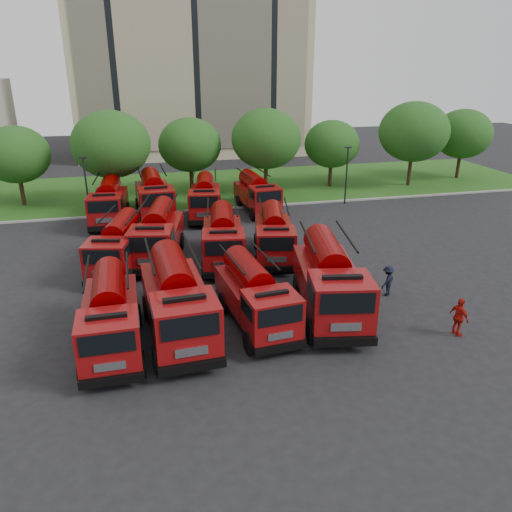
{
  "coord_description": "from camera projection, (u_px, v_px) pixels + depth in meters",
  "views": [
    {
      "loc": [
        -5.92,
        -23.46,
        11.95
      ],
      "look_at": [
        0.11,
        1.86,
        1.8
      ],
      "focal_mm": 35.0,
      "sensor_mm": 36.0,
      "label": 1
    }
  ],
  "objects": [
    {
      "name": "lawn",
      "position": [
        200.0,
        188.0,
        50.43
      ],
      "size": [
        70.0,
        16.0,
        0.12
      ],
      "primitive_type": "cube",
      "color": "#1E4F15",
      "rests_on": "ground"
    },
    {
      "name": "fire_truck_2",
      "position": [
        255.0,
        295.0,
        23.83
      ],
      "size": [
        3.0,
        6.93,
        3.06
      ],
      "rotation": [
        0.0,
        0.0,
        0.1
      ],
      "color": "black",
      "rests_on": "ground"
    },
    {
      "name": "fire_truck_3",
      "position": [
        329.0,
        280.0,
        24.81
      ],
      "size": [
        4.13,
        8.34,
        3.63
      ],
      "rotation": [
        0.0,
        0.0,
        -0.18
      ],
      "color": "black",
      "rests_on": "ground"
    },
    {
      "name": "ground",
      "position": [
        262.0,
        299.0,
        26.88
      ],
      "size": [
        140.0,
        140.0,
        0.0
      ],
      "primitive_type": "plane",
      "color": "black",
      "rests_on": "ground"
    },
    {
      "name": "firefighter_1",
      "position": [
        265.0,
        347.0,
        22.41
      ],
      "size": [
        0.97,
        0.74,
        1.78
      ],
      "primitive_type": "imported",
      "rotation": [
        0.0,
        0.0,
        -0.34
      ],
      "color": "#A8130C",
      "rests_on": "ground"
    },
    {
      "name": "lamp_post_1",
      "position": [
        347.0,
        172.0,
        44.01
      ],
      "size": [
        0.6,
        0.25,
        5.11
      ],
      "color": "black",
      "rests_on": "ground"
    },
    {
      "name": "fire_truck_8",
      "position": [
        109.0,
        202.0,
        39.24
      ],
      "size": [
        3.02,
        7.35,
        3.28
      ],
      "rotation": [
        0.0,
        0.0,
        -0.07
      ],
      "color": "black",
      "rests_on": "ground"
    },
    {
      "name": "firefighter_0",
      "position": [
        330.0,
        334.0,
        23.42
      ],
      "size": [
        0.89,
        0.81,
        1.98
      ],
      "primitive_type": "imported",
      "rotation": [
        0.0,
        0.0,
        0.5
      ],
      "color": "black",
      "rests_on": "ground"
    },
    {
      "name": "tree_4",
      "position": [
        266.0,
        139.0,
        46.67
      ],
      "size": [
        6.55,
        6.55,
        8.01
      ],
      "color": "#382314",
      "rests_on": "ground"
    },
    {
      "name": "tree_3",
      "position": [
        190.0,
        145.0,
        46.72
      ],
      "size": [
        5.88,
        5.88,
        7.19
      ],
      "color": "#382314",
      "rests_on": "ground"
    },
    {
      "name": "fire_truck_0",
      "position": [
        110.0,
        315.0,
        21.81
      ],
      "size": [
        2.68,
        7.06,
        3.19
      ],
      "rotation": [
        0.0,
        0.0,
        0.02
      ],
      "color": "black",
      "rests_on": "ground"
    },
    {
      "name": "lamp_post_0",
      "position": [
        86.0,
        185.0,
        39.26
      ],
      "size": [
        0.6,
        0.25,
        5.11
      ],
      "color": "black",
      "rests_on": "ground"
    },
    {
      "name": "curb",
      "position": [
        212.0,
        209.0,
        43.08
      ],
      "size": [
        70.0,
        0.3,
        0.14
      ],
      "primitive_type": "cube",
      "color": "gray",
      "rests_on": "ground"
    },
    {
      "name": "fire_truck_11",
      "position": [
        257.0,
        193.0,
        42.24
      ],
      "size": [
        2.88,
        6.94,
        3.09
      ],
      "rotation": [
        0.0,
        0.0,
        0.07
      ],
      "color": "black",
      "rests_on": "ground"
    },
    {
      "name": "firefighter_4",
      "position": [
        94.0,
        277.0,
        29.75
      ],
      "size": [
        1.02,
        0.89,
        1.76
      ],
      "primitive_type": "imported",
      "rotation": [
        0.0,
        0.0,
        2.67
      ],
      "color": "black",
      "rests_on": "ground"
    },
    {
      "name": "fire_truck_10",
      "position": [
        205.0,
        198.0,
        40.61
      ],
      "size": [
        3.47,
        7.33,
        3.21
      ],
      "rotation": [
        0.0,
        0.0,
        -0.15
      ],
      "color": "black",
      "rests_on": "ground"
    },
    {
      "name": "tree_6",
      "position": [
        414.0,
        132.0,
        49.36
      ],
      "size": [
        6.89,
        6.89,
        8.42
      ],
      "color": "#382314",
      "rests_on": "ground"
    },
    {
      "name": "firefighter_5",
      "position": [
        284.0,
        263.0,
        31.81
      ],
      "size": [
        1.79,
        1.13,
        1.79
      ],
      "primitive_type": "imported",
      "rotation": [
        0.0,
        0.0,
        2.88
      ],
      "color": "#A8130C",
      "rests_on": "ground"
    },
    {
      "name": "tree_2",
      "position": [
        111.0,
        144.0,
        42.7
      ],
      "size": [
        6.72,
        6.72,
        8.22
      ],
      "color": "#382314",
      "rests_on": "ground"
    },
    {
      "name": "fire_truck_4",
      "position": [
        118.0,
        246.0,
        30.17
      ],
      "size": [
        3.88,
        7.23,
        3.13
      ],
      "rotation": [
        0.0,
        0.0,
        -0.23
      ],
      "color": "black",
      "rests_on": "ground"
    },
    {
      "name": "fire_truck_7",
      "position": [
        274.0,
        235.0,
        32.13
      ],
      "size": [
        3.75,
        7.16,
        3.11
      ],
      "rotation": [
        0.0,
        0.0,
        -0.22
      ],
      "color": "black",
      "rests_on": "ground"
    },
    {
      "name": "fire_truck_9",
      "position": [
        154.0,
        196.0,
        40.58
      ],
      "size": [
        3.12,
        7.88,
        3.54
      ],
      "rotation": [
        0.0,
        0.0,
        0.04
      ],
      "color": "black",
      "rests_on": "ground"
    },
    {
      "name": "tree_5",
      "position": [
        332.0,
        144.0,
        49.41
      ],
      "size": [
        5.46,
        5.46,
        6.68
      ],
      "color": "#382314",
      "rests_on": "ground"
    },
    {
      "name": "tree_7",
      "position": [
        463.0,
        134.0,
        52.93
      ],
      "size": [
        6.05,
        6.05,
        7.39
      ],
      "color": "#382314",
      "rests_on": "ground"
    },
    {
      "name": "fire_truck_5",
      "position": [
        158.0,
        234.0,
        31.78
      ],
      "size": [
        3.98,
        7.77,
        3.38
      ],
      "rotation": [
        0.0,
        0.0,
        -0.2
      ],
      "color": "black",
      "rests_on": "ground"
    },
    {
      "name": "apartment_building",
      "position": [
        190.0,
        57.0,
        66.22
      ],
      "size": [
        30.0,
        14.18,
        25.0
      ],
      "color": "beige",
      "rests_on": "ground"
    },
    {
      "name": "firefighter_2",
      "position": [
        456.0,
        335.0,
        23.38
      ],
      "size": [
        0.81,
        1.2,
        1.88
      ],
      "primitive_type": "imported",
      "rotation": [
        0.0,
        0.0,
        1.75
      ],
      "color": "#A8130C",
      "rests_on": "ground"
    },
    {
      "name": "fire_truck_1",
      "position": [
        177.0,
        300.0,
        22.82
      ],
      "size": [
        3.22,
        7.95,
        3.55
      ],
      "rotation": [
        0.0,
        0.0,
        0.06
      ],
      "color": "black",
      "rests_on": "ground"
    },
    {
      "name": "fire_truck_6",
      "position": [
        223.0,
        238.0,
        31.36
      ],
      "size": [
        3.5,
        7.42,
        3.25
      ],
      "rotation": [
        0.0,
        0.0,
        -0.15
      ],
      "color": "black",
      "rests_on": "ground"
    },
    {
      "name": "tree_1",
      "position": [
        16.0,
        155.0,
        42.62
      ],
      "size": [
        5.71,
        5.71,
        6.98
      ],
      "color": "#382314",
      "rests_on": "ground"
    },
    {
      "name": "firefighter_3",
      "position": [
        386.0,
        295.0,
        27.41
      ],
      "size": [
        1.22,
        1.11,
        1.69
      ],
      "primitive_type": "imported",
      "rotation": [
        0.0,
        0.0,
        3.78
      ],
      "color": "black",
      "rests_on": "ground"
    }
  ]
}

